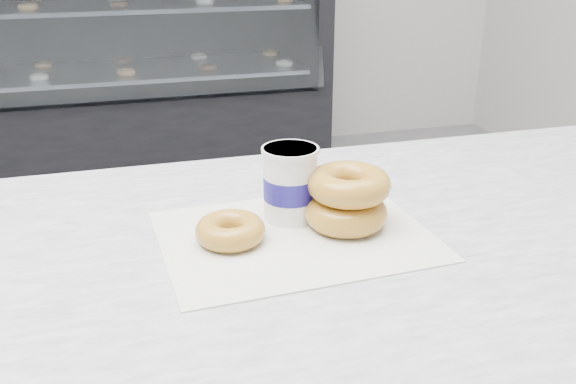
{
  "coord_description": "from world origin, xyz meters",
  "views": [
    {
      "loc": [
        0.12,
        -1.25,
        1.27
      ],
      "look_at": [
        0.33,
        -0.5,
        0.95
      ],
      "focal_mm": 40.0,
      "sensor_mm": 36.0,
      "label": 1
    }
  ],
  "objects_px": {
    "donut_stack": "(347,198)",
    "coffee_cup": "(290,183)",
    "display_case": "(86,90)",
    "donut_single": "(230,230)"
  },
  "relations": [
    {
      "from": "donut_stack",
      "to": "coffee_cup",
      "type": "bearing_deg",
      "value": 146.67
    },
    {
      "from": "coffee_cup",
      "to": "display_case",
      "type": "bearing_deg",
      "value": 98.08
    },
    {
      "from": "donut_single",
      "to": "donut_stack",
      "type": "xyz_separation_m",
      "value": [
        0.16,
        0.01,
        0.02
      ]
    },
    {
      "from": "donut_single",
      "to": "coffee_cup",
      "type": "xyz_separation_m",
      "value": [
        0.09,
        0.05,
        0.03
      ]
    },
    {
      "from": "display_case",
      "to": "donut_stack",
      "type": "distance_m",
      "value": 2.72
    },
    {
      "from": "display_case",
      "to": "donut_stack",
      "type": "relative_size",
      "value": 16.33
    },
    {
      "from": "display_case",
      "to": "donut_stack",
      "type": "bearing_deg",
      "value": -81.35
    },
    {
      "from": "donut_stack",
      "to": "display_case",
      "type": "bearing_deg",
      "value": 98.65
    },
    {
      "from": "coffee_cup",
      "to": "donut_single",
      "type": "bearing_deg",
      "value": -151.49
    },
    {
      "from": "display_case",
      "to": "donut_stack",
      "type": "xyz_separation_m",
      "value": [
        0.4,
        -2.65,
        0.45
      ]
    }
  ]
}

